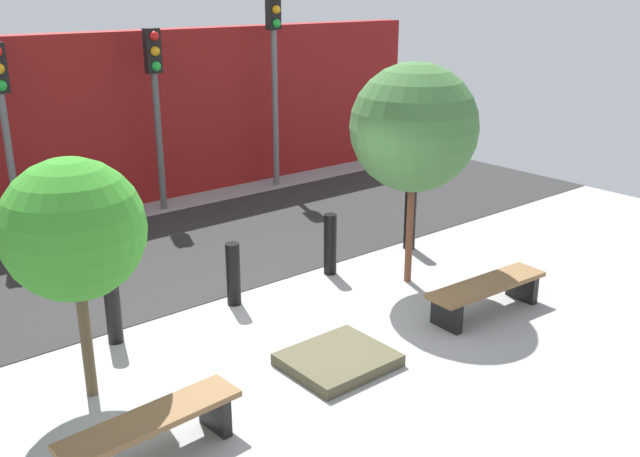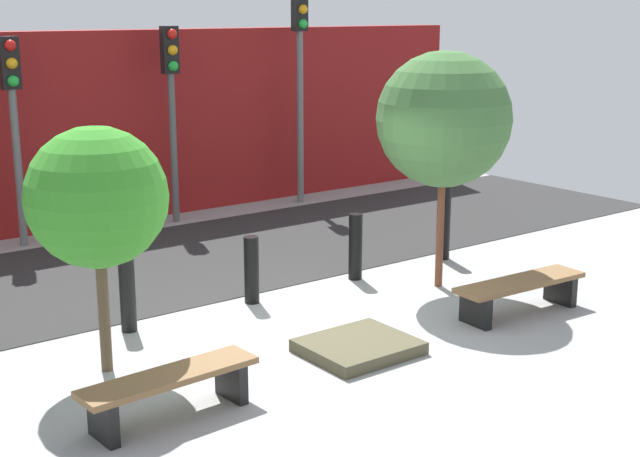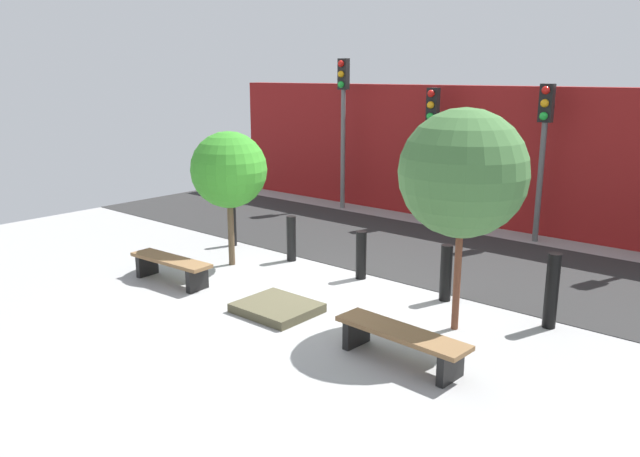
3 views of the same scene
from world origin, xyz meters
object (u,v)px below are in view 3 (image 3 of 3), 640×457
(tree_behind_right_bench, at_px, (463,174))
(bollard_far_right, at_px, (552,291))
(bench_right, at_px, (401,339))
(bollard_left, at_px, (291,239))
(tree_behind_left_bench, at_px, (229,170))
(traffic_light_mid_west, at_px, (432,130))
(bollard_center, at_px, (361,255))
(planter_bed, at_px, (277,308))
(traffic_light_west, at_px, (343,107))
(traffic_light_mid_east, at_px, (544,134))
(bench_left, at_px, (171,265))
(bollard_far_left, at_px, (233,226))
(bollard_right, at_px, (446,273))

(tree_behind_right_bench, height_order, bollard_far_right, tree_behind_right_bench)
(bench_right, bearing_deg, bollard_left, 153.32)
(tree_behind_left_bench, distance_m, traffic_light_mid_west, 5.51)
(bollard_left, xyz_separation_m, bollard_center, (1.68, 0.00, -0.01))
(tree_behind_right_bench, xyz_separation_m, traffic_light_mid_west, (-3.69, 5.40, 0.01))
(planter_bed, xyz_separation_m, tree_behind_right_bench, (2.36, 1.19, 2.16))
(bench_right, xyz_separation_m, tree_behind_left_bench, (-4.72, 1.39, 1.49))
(bench_right, relative_size, tree_behind_left_bench, 0.73)
(bollard_center, height_order, bollard_far_right, bollard_far_right)
(bollard_left, relative_size, traffic_light_west, 0.23)
(bollard_left, distance_m, traffic_light_west, 5.52)
(bollard_center, xyz_separation_m, traffic_light_mid_east, (1.33, 4.48, 1.88))
(bench_left, height_order, tree_behind_right_bench, tree_behind_right_bench)
(traffic_light_west, bearing_deg, bench_left, -76.41)
(bollard_far_left, relative_size, bollard_far_right, 0.78)
(bench_left, height_order, bollard_left, bollard_left)
(traffic_light_west, distance_m, traffic_light_mid_east, 5.34)
(bollard_center, xyz_separation_m, bollard_far_right, (3.35, 0.00, 0.12))
(bench_left, bearing_deg, traffic_light_west, 100.48)
(traffic_light_mid_east, bearing_deg, traffic_light_west, 179.99)
(bench_right, bearing_deg, bench_left, -176.89)
(tree_behind_left_bench, relative_size, traffic_light_west, 0.65)
(bollard_left, relative_size, bollard_right, 0.96)
(bollard_left, bearing_deg, bollard_center, 0.00)
(tree_behind_left_bench, xyz_separation_m, bollard_center, (2.36, 0.92, -1.38))
(bollard_right, xyz_separation_m, traffic_light_mid_west, (-3.01, 4.48, 1.77))
(tree_behind_left_bench, height_order, bollard_left, tree_behind_left_bench)
(traffic_light_mid_west, bearing_deg, bench_right, -61.45)
(tree_behind_left_bench, distance_m, traffic_light_mid_east, 6.56)
(bollard_left, relative_size, bollard_far_right, 0.80)
(bollard_far_left, bearing_deg, bollard_left, 0.00)
(tree_behind_left_bench, height_order, bollard_far_left, tree_behind_left_bench)
(bollard_center, distance_m, traffic_light_west, 6.41)
(traffic_light_mid_west, bearing_deg, tree_behind_left_bench, -100.75)
(planter_bed, bearing_deg, tree_behind_right_bench, 26.72)
(bollard_far_right, distance_m, traffic_light_mid_east, 5.22)
(bench_left, distance_m, bench_right, 4.72)
(bench_right, height_order, planter_bed, bench_right)
(bollard_right, bearing_deg, bollard_center, 180.00)
(bollard_right, distance_m, traffic_light_mid_west, 5.68)
(tree_behind_right_bench, height_order, bollard_right, tree_behind_right_bench)
(bollard_left, bearing_deg, tree_behind_right_bench, -12.87)
(bollard_far_left, bearing_deg, tree_behind_right_bench, -9.17)
(bench_right, distance_m, tree_behind_right_bench, 2.36)
(bollard_center, xyz_separation_m, traffic_light_west, (-4.00, 4.48, 2.25))
(bollard_right, height_order, bollard_far_right, bollard_far_right)
(bench_right, distance_m, bollard_left, 4.65)
(tree_behind_right_bench, bearing_deg, traffic_light_mid_west, 124.36)
(bollard_left, height_order, traffic_light_mid_west, traffic_light_mid_west)
(tree_behind_left_bench, distance_m, bollard_right, 4.35)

